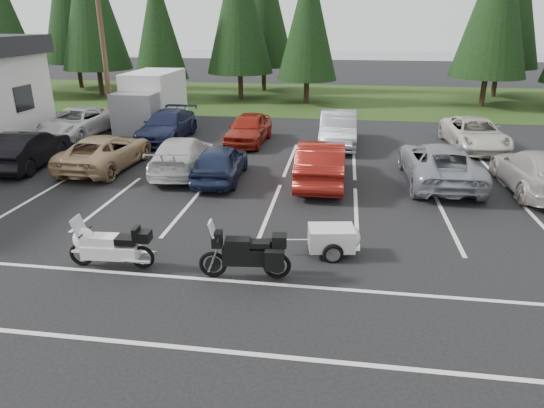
{
  "coord_description": "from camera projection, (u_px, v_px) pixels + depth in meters",
  "views": [
    {
      "loc": [
        2.62,
        -13.09,
        5.73
      ],
      "look_at": [
        0.78,
        -0.5,
        0.81
      ],
      "focal_mm": 32.0,
      "sensor_mm": 36.0,
      "label": 1
    }
  ],
  "objects": [
    {
      "name": "stall_markings",
      "position": [
        260.0,
        199.0,
        16.35
      ],
      "size": [
        32.0,
        16.0,
        0.01
      ],
      "primitive_type": "cube",
      "color": "silver",
      "rests_on": "ground"
    },
    {
      "name": "car_near_5",
      "position": [
        321.0,
        162.0,
        17.67
      ],
      "size": [
        1.73,
        4.82,
        1.58
      ],
      "primitive_type": "imported",
      "rotation": [
        0.0,
        0.0,
        3.15
      ],
      "color": "maroon",
      "rests_on": "ground"
    },
    {
      "name": "car_near_3",
      "position": [
        182.0,
        155.0,
        18.95
      ],
      "size": [
        2.38,
        4.93,
        1.38
      ],
      "primitive_type": "imported",
      "rotation": [
        0.0,
        0.0,
        3.24
      ],
      "color": "silver",
      "rests_on": "ground"
    },
    {
      "name": "adventure_motorcycle",
      "position": [
        245.0,
        250.0,
        11.14
      ],
      "size": [
        2.45,
        1.05,
        1.45
      ],
      "primitive_type": null,
      "rotation": [
        0.0,
        0.0,
        0.1
      ],
      "color": "black",
      "rests_on": "ground"
    },
    {
      "name": "touring_motorcycle",
      "position": [
        110.0,
        243.0,
        11.66
      ],
      "size": [
        2.39,
        0.85,
        1.31
      ],
      "primitive_type": null,
      "rotation": [
        0.0,
        0.0,
        0.05
      ],
      "color": "white",
      "rests_on": "ground"
    },
    {
      "name": "car_far_3",
      "position": [
        338.0,
        129.0,
        22.89
      ],
      "size": [
        1.71,
        4.79,
        1.57
      ],
      "primitive_type": "imported",
      "rotation": [
        0.0,
        0.0,
        0.01
      ],
      "color": "gray",
      "rests_on": "ground"
    },
    {
      "name": "car_near_6",
      "position": [
        439.0,
        163.0,
        17.71
      ],
      "size": [
        2.56,
        5.36,
        1.48
      ],
      "primitive_type": "imported",
      "rotation": [
        0.0,
        0.0,
        3.16
      ],
      "color": "gray",
      "rests_on": "ground"
    },
    {
      "name": "car_far_4",
      "position": [
        475.0,
        134.0,
        22.43
      ],
      "size": [
        2.55,
        5.06,
        1.37
      ],
      "primitive_type": "imported",
      "rotation": [
        0.0,
        0.0,
        0.06
      ],
      "color": "beige",
      "rests_on": "ground"
    },
    {
      "name": "conifer_4",
      "position": [
        239.0,
        5.0,
        33.96
      ],
      "size": [
        4.8,
        4.8,
        11.17
      ],
      "color": "#332316",
      "rests_on": "ground"
    },
    {
      "name": "cargo_trailer",
      "position": [
        331.0,
        241.0,
        12.38
      ],
      "size": [
        1.79,
        1.18,
        0.77
      ],
      "primitive_type": null,
      "rotation": [
        0.0,
        0.0,
        0.16
      ],
      "color": "silver",
      "rests_on": "ground"
    },
    {
      "name": "grass_strip",
      "position": [
        309.0,
        98.0,
        36.65
      ],
      "size": [
        80.0,
        16.0,
        0.01
      ],
      "primitive_type": "cube",
      "color": "#1E3310",
      "rests_on": "ground"
    },
    {
      "name": "lake_water",
      "position": [
        356.0,
        63.0,
        64.72
      ],
      "size": [
        70.0,
        50.0,
        0.02
      ],
      "primitive_type": "cube",
      "color": "slate",
      "rests_on": "ground"
    },
    {
      "name": "car_near_7",
      "position": [
        538.0,
        171.0,
        16.76
      ],
      "size": [
        2.11,
        5.09,
        1.47
      ],
      "primitive_type": "imported",
      "rotation": [
        0.0,
        0.0,
        3.15
      ],
      "color": "#AEA69F",
      "rests_on": "ground"
    },
    {
      "name": "box_truck",
      "position": [
        148.0,
        100.0,
        26.6
      ],
      "size": [
        2.4,
        5.6,
        2.9
      ],
      "primitive_type": null,
      "color": "silver",
      "rests_on": "ground"
    },
    {
      "name": "car_near_4",
      "position": [
        220.0,
        162.0,
        18.01
      ],
      "size": [
        1.75,
        4.07,
        1.37
      ],
      "primitive_type": "imported",
      "rotation": [
        0.0,
        0.0,
        3.17
      ],
      "color": "#192440",
      "rests_on": "ground"
    },
    {
      "name": "car_far_1",
      "position": [
        167.0,
        126.0,
        23.98
      ],
      "size": [
        2.02,
        4.87,
        1.41
      ],
      "primitive_type": "imported",
      "rotation": [
        0.0,
        0.0,
        -0.01
      ],
      "color": "#181D3C",
      "rests_on": "ground"
    },
    {
      "name": "ground",
      "position": [
        249.0,
        222.0,
        14.5
      ],
      "size": [
        120.0,
        120.0,
        0.0
      ],
      "primitive_type": "plane",
      "color": "black",
      "rests_on": "ground"
    },
    {
      "name": "car_near_2",
      "position": [
        106.0,
        152.0,
        19.47
      ],
      "size": [
        2.45,
        4.98,
        1.36
      ],
      "primitive_type": "imported",
      "rotation": [
        0.0,
        0.0,
        3.1
      ],
      "color": "tan",
      "rests_on": "ground"
    },
    {
      "name": "conifer_5",
      "position": [
        308.0,
        19.0,
        32.41
      ],
      "size": [
        4.14,
        4.14,
        9.63
      ],
      "color": "#332316",
      "rests_on": "ground"
    },
    {
      "name": "car_far_2",
      "position": [
        249.0,
        128.0,
        23.33
      ],
      "size": [
        1.92,
        4.3,
        1.44
      ],
      "primitive_type": "imported",
      "rotation": [
        0.0,
        0.0,
        -0.05
      ],
      "color": "maroon",
      "rests_on": "ground"
    },
    {
      "name": "utility_pole",
      "position": [
        102.0,
        38.0,
        25.24
      ],
      "size": [
        1.6,
        0.26,
        9.0
      ],
      "color": "#473321",
      "rests_on": "ground"
    },
    {
      "name": "conifer_6",
      "position": [
        497.0,
        1.0,
        30.86
      ],
      "size": [
        4.93,
        4.93,
        11.48
      ],
      "color": "#332316",
      "rests_on": "ground"
    },
    {
      "name": "car_near_1",
      "position": [
        28.0,
        149.0,
        19.6
      ],
      "size": [
        2.0,
        4.62,
        1.48
      ],
      "primitive_type": "imported",
      "rotation": [
        0.0,
        0.0,
        3.24
      ],
      "color": "black",
      "rests_on": "ground"
    },
    {
      "name": "conifer_back_b",
      "position": [
        263.0,
        3.0,
        37.98
      ],
      "size": [
        4.97,
        4.97,
        11.58
      ],
      "color": "#332316",
      "rests_on": "ground"
    },
    {
      "name": "conifer_1",
      "position": [
        5.0,
        22.0,
        35.1
      ],
      "size": [
        3.96,
        3.96,
        9.22
      ],
      "color": "#332316",
      "rests_on": "ground"
    },
    {
      "name": "conifer_3",
      "position": [
        158.0,
        24.0,
        33.77
      ],
      "size": [
        3.87,
        3.87,
        9.02
      ],
      "color": "#332316",
      "rests_on": "ground"
    },
    {
      "name": "car_far_0",
      "position": [
        76.0,
        122.0,
        24.7
      ],
      "size": [
        2.68,
        5.28,
        1.43
      ],
      "primitive_type": "imported",
      "rotation": [
        0.0,
        0.0,
        -0.06
      ],
      "color": "white",
      "rests_on": "ground"
    }
  ]
}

